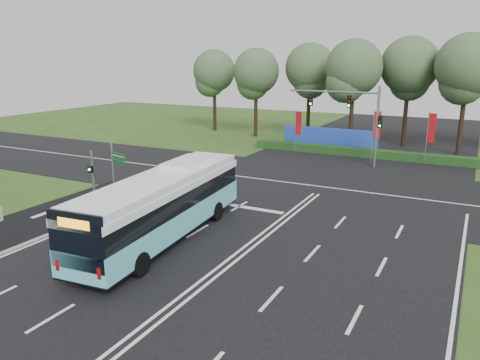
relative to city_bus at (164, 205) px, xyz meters
The scene contains 15 objects.
ground 4.94m from the city_bus, 22.36° to the left, with size 120.00×120.00×0.00m, color #2C4F1A.
road_main 4.94m from the city_bus, 22.36° to the left, with size 20.00×120.00×0.04m, color black.
road_cross 14.49m from the city_bus, 72.91° to the left, with size 120.00×14.00×0.05m, color black.
bike_path 8.58m from the city_bus, behind, with size 5.00×18.00×0.06m, color black.
kerb_strip 6.28m from the city_bus, 167.88° to the right, with size 0.25×18.00×0.12m, color gray.
city_bus is the anchor object (origin of this frame).
pedestrian_signal 7.71m from the city_bus, 161.18° to the left, with size 0.32×0.43×3.68m.
street_sign 6.66m from the city_bus, 152.47° to the left, with size 1.55×0.59×4.17m.
banner_flag_left 24.75m from the city_bus, 94.31° to the left, with size 0.63×0.11×4.30m.
banner_flag_mid 25.57m from the city_bus, 77.25° to the left, with size 0.64×0.33×4.69m.
banner_flag_right 27.10m from the city_bus, 67.67° to the left, with size 0.69×0.17×4.75m.
traffic_light_gantry 22.84m from the city_bus, 78.73° to the left, with size 8.41×0.28×7.00m.
hedge 26.62m from the city_bus, 80.85° to the left, with size 22.00×1.20×0.80m, color #153B15.
blue_hoarding 28.75m from the city_bus, 89.55° to the left, with size 10.00×0.30×2.20m, color #2246B9.
eucalyptus_row 35.03m from the city_bus, 74.46° to the left, with size 54.85×9.67×12.77m.
Camera 1 is at (9.83, -20.40, 9.25)m, focal length 35.00 mm.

